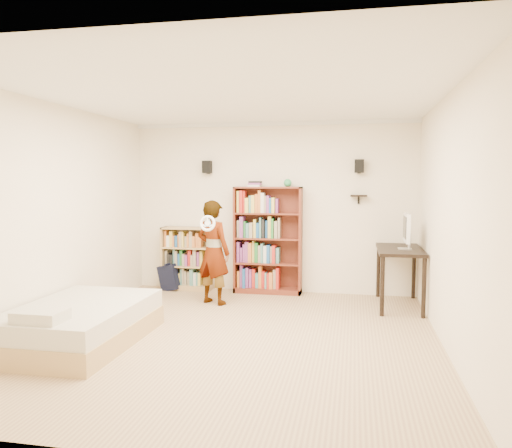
{
  "coord_description": "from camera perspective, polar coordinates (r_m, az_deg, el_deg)",
  "views": [
    {
      "loc": [
        1.29,
        -5.36,
        1.76
      ],
      "look_at": [
        0.11,
        0.6,
        1.25
      ],
      "focal_mm": 35.0,
      "sensor_mm": 36.0,
      "label": 1
    }
  ],
  "objects": [
    {
      "name": "speaker_right",
      "position": [
        7.76,
        11.72,
        6.5
      ],
      "size": [
        0.14,
        0.12,
        0.2
      ],
      "primitive_type": "cube",
      "color": "black",
      "rests_on": "room_shell"
    },
    {
      "name": "wii_wheel",
      "position": [
        6.9,
        -5.56,
        0.07
      ],
      "size": [
        0.23,
        0.09,
        0.23
      ],
      "primitive_type": "torus",
      "rotation": [
        1.36,
        0.0,
        0.0
      ],
      "color": "white",
      "rests_on": "person"
    },
    {
      "name": "speaker_left",
      "position": [
        8.11,
        -5.61,
        6.51
      ],
      "size": [
        0.14,
        0.12,
        0.2
      ],
      "primitive_type": "cube",
      "color": "black",
      "rests_on": "room_shell"
    },
    {
      "name": "ground",
      "position": [
        5.79,
        -2.27,
        -12.88
      ],
      "size": [
        4.5,
        5.0,
        0.01
      ],
      "primitive_type": "cube",
      "color": "tan",
      "rests_on": "ground"
    },
    {
      "name": "person",
      "position": [
        7.21,
        -4.89,
        -3.24
      ],
      "size": [
        0.64,
        0.55,
        1.5
      ],
      "primitive_type": "imported",
      "rotation": [
        0.0,
        0.0,
        2.73
      ],
      "color": "black",
      "rests_on": "ground"
    },
    {
      "name": "wall_shelf",
      "position": [
        7.77,
        11.66,
        3.18
      ],
      "size": [
        0.25,
        0.16,
        0.02
      ],
      "primitive_type": "cube",
      "color": "black",
      "rests_on": "room_shell"
    },
    {
      "name": "computer_desk",
      "position": [
        7.35,
        16.05,
        -5.89
      ],
      "size": [
        0.61,
        1.22,
        0.83
      ],
      "primitive_type": null,
      "color": "black",
      "rests_on": "ground"
    },
    {
      "name": "tall_bookshelf",
      "position": [
        7.87,
        1.37,
        -1.86
      ],
      "size": [
        1.06,
        0.31,
        1.68
      ],
      "primitive_type": null,
      "color": "maroon",
      "rests_on": "ground"
    },
    {
      "name": "room_shell",
      "position": [
        5.51,
        -2.33,
        4.83
      ],
      "size": [
        4.52,
        5.02,
        2.71
      ],
      "color": "white",
      "rests_on": "ground"
    },
    {
      "name": "imac",
      "position": [
        7.17,
        16.68,
        -0.82
      ],
      "size": [
        0.11,
        0.5,
        0.5
      ],
      "primitive_type": null,
      "rotation": [
        0.0,
        0.0,
        -0.03
      ],
      "color": "white",
      "rests_on": "computer_desk"
    },
    {
      "name": "daybed",
      "position": [
        5.86,
        -19.45,
        -10.17
      ],
      "size": [
        1.2,
        1.84,
        0.54
      ],
      "primitive_type": null,
      "color": "beige",
      "rests_on": "ground"
    },
    {
      "name": "navy_bag",
      "position": [
        8.28,
        -9.91,
        -5.98
      ],
      "size": [
        0.34,
        0.25,
        0.43
      ],
      "primitive_type": null,
      "rotation": [
        0.0,
        0.0,
        -0.13
      ],
      "color": "black",
      "rests_on": "ground"
    },
    {
      "name": "crown_molding",
      "position": [
        5.59,
        -2.36,
        14.19
      ],
      "size": [
        4.5,
        5.0,
        0.06
      ],
      "color": "white",
      "rests_on": "room_shell"
    },
    {
      "name": "low_bookshelf",
      "position": [
        8.25,
        -7.87,
        -3.92
      ],
      "size": [
        0.82,
        0.31,
        1.02
      ],
      "primitive_type": null,
      "color": "tan",
      "rests_on": "ground"
    }
  ]
}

